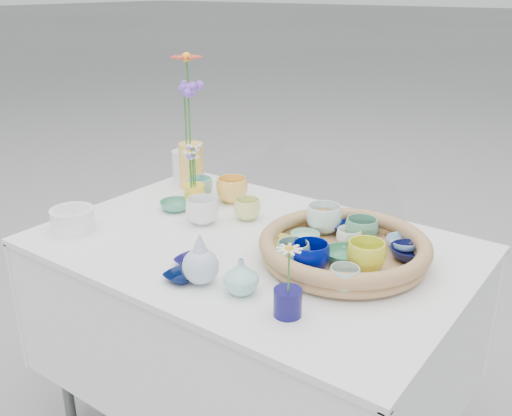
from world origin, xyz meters
The scene contains 32 objects.
wicker_tray centered at (0.28, 0.05, 0.80)m, with size 0.47×0.47×0.08m, color brown, non-canonical shape.
tray_ceramic_0 centered at (0.24, 0.19, 0.80)m, with size 0.12×0.12×0.03m, color #000E4E.
tray_ceramic_1 centered at (0.44, 0.14, 0.80)m, with size 0.11×0.11×0.04m, color #0A0C34.
tray_ceramic_2 centered at (0.37, 0.01, 0.82)m, with size 0.10×0.10×0.08m, color yellow.
tray_ceramic_3 centered at (0.30, 0.02, 0.80)m, with size 0.11×0.11×0.03m, color #327953.
tray_ceramic_4 centered at (0.20, -0.09, 0.82)m, with size 0.09×0.09×0.07m, color #78AB8D.
tray_ceramic_5 centered at (0.15, 0.06, 0.80)m, with size 0.09×0.09×0.03m, color #97CCB2.
tray_ceramic_6 centered at (0.15, 0.16, 0.83)m, with size 0.11×0.11×0.09m, color silver.
tray_ceramic_7 centered at (0.27, 0.11, 0.81)m, with size 0.07×0.07×0.06m, color white.
tray_ceramic_8 centered at (0.40, 0.19, 0.80)m, with size 0.10×0.10×0.03m, color #93CBFD.
tray_ceramic_9 centered at (0.25, -0.08, 0.82)m, with size 0.10×0.10×0.08m, color #000971.
tray_ceramic_10 centered at (0.10, -0.02, 0.80)m, with size 0.09×0.09×0.03m, color #FCF471.
tray_ceramic_11 centered at (0.37, -0.12, 0.81)m, with size 0.08×0.08×0.06m, color #A5C9BC.
tray_ceramic_12 centered at (0.28, 0.16, 0.82)m, with size 0.10×0.10×0.08m, color #569571.
loose_ceramic_0 centered at (-0.26, 0.24, 0.81)m, with size 0.11×0.11×0.09m, color #F5B648.
loose_ceramic_1 centered at (-0.12, 0.14, 0.80)m, with size 0.09×0.09×0.07m, color #D2D579.
loose_ceramic_2 centered at (-0.37, 0.06, 0.78)m, with size 0.10×0.10×0.03m, color #458F70.
loose_ceramic_3 centered at (-0.22, 0.03, 0.81)m, with size 0.11×0.11×0.08m, color white.
loose_ceramic_4 centered at (-0.05, -0.21, 0.78)m, with size 0.09×0.09×0.02m, color #0F0D45.
loose_ceramic_5 centered at (-0.39, 0.21, 0.80)m, with size 0.09×0.09×0.07m, color #7EC2B6.
loose_ceramic_6 centered at (-0.01, -0.30, 0.78)m, with size 0.08×0.08×0.02m, color black.
fluted_bowl centered at (-0.51, -0.25, 0.80)m, with size 0.13×0.13×0.07m, color white, non-canonical shape.
bud_vase_paleblue centered at (0.04, -0.27, 0.84)m, with size 0.10×0.10×0.15m, color #ABB9C9, non-canonical shape.
bud_vase_seafoam centered at (0.15, -0.25, 0.81)m, with size 0.09×0.09×0.09m, color #91C8C6.
bud_vase_cobalt centered at (0.30, -0.27, 0.80)m, with size 0.07×0.07×0.07m, color #110D4E.
single_daisy centered at (0.31, -0.28, 0.89)m, with size 0.07×0.07×0.13m, color silver, non-canonical shape.
tall_vase_yellow centered at (-0.48, 0.27, 0.85)m, with size 0.09×0.09×0.17m, color #F7BA4C.
gerbera centered at (-0.47, 0.26, 1.09)m, with size 0.13×0.13×0.33m, color red, non-canonical shape.
hydrangea centered at (-0.49, 0.26, 1.04)m, with size 0.08×0.08×0.30m, color purple, non-canonical shape.
white_pitcher centered at (-0.54, 0.29, 0.83)m, with size 0.13×0.09×0.13m, color silver, non-canonical shape.
daisy_cup centered at (-0.35, 0.13, 0.80)m, with size 0.07×0.07×0.08m, color yellow.
daisy_posy centered at (-0.34, 0.12, 0.92)m, with size 0.08×0.08×0.15m, color white, non-canonical shape.
Camera 1 is at (0.92, -1.24, 1.49)m, focal length 40.00 mm.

